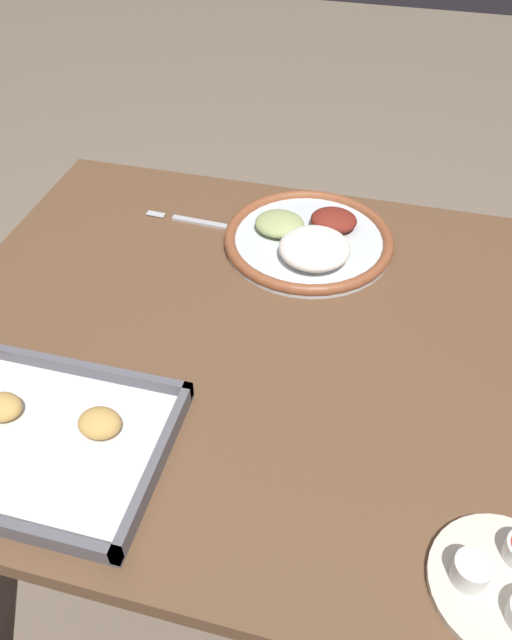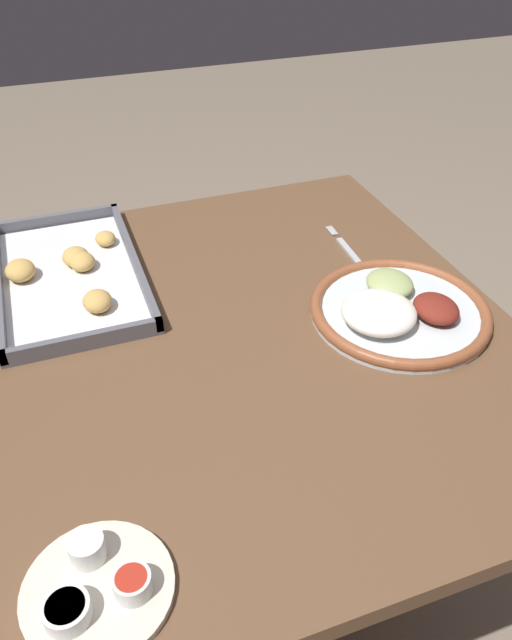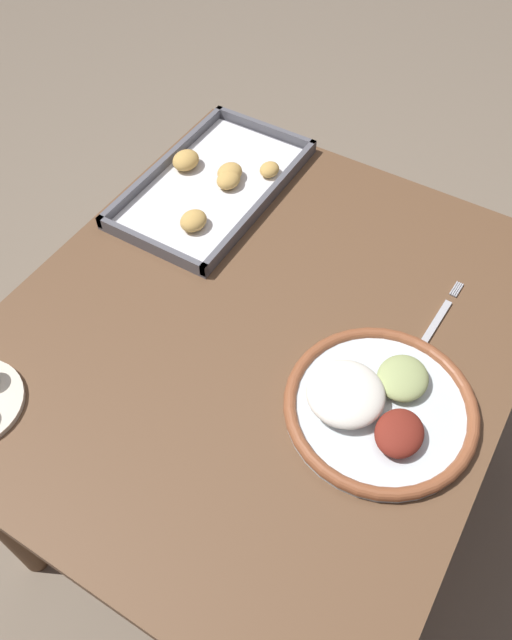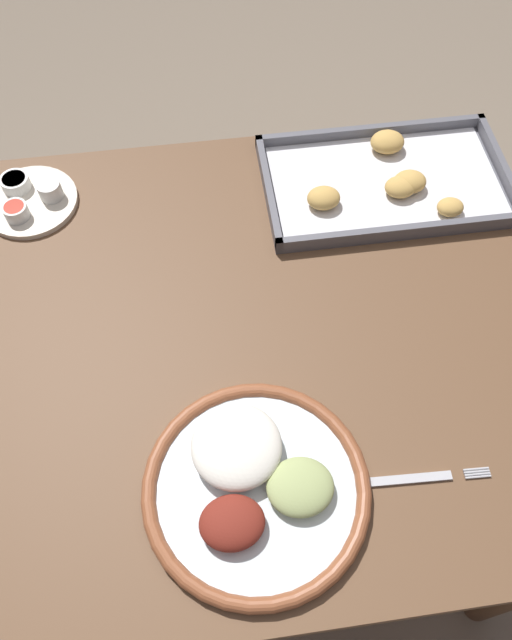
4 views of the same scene
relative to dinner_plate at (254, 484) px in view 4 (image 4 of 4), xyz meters
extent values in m
plane|color=#7A6B59|center=(0.05, 0.24, -0.73)|extent=(8.00, 8.00, 0.00)
cube|color=brown|center=(0.05, 0.24, -0.03)|extent=(0.97, 0.84, 0.03)
cylinder|color=brown|center=(-0.39, 0.61, -0.39)|extent=(0.06, 0.06, 0.68)
cylinder|color=brown|center=(0.48, 0.61, -0.39)|extent=(0.06, 0.06, 0.68)
cylinder|color=silver|center=(0.00, -0.01, -0.01)|extent=(0.30, 0.30, 0.01)
torus|color=brown|center=(0.00, -0.01, 0.00)|extent=(0.30, 0.30, 0.02)
ellipsoid|color=white|center=(-0.02, 0.05, 0.02)|extent=(0.12, 0.12, 0.04)
ellipsoid|color=maroon|center=(-0.03, -0.05, 0.01)|extent=(0.08, 0.07, 0.03)
ellipsoid|color=#9EAD6B|center=(0.06, -0.02, 0.01)|extent=(0.09, 0.08, 0.03)
cube|color=#B2B2B7|center=(0.18, -0.02, -0.01)|extent=(0.17, 0.02, 0.00)
cylinder|color=#B2B2B7|center=(0.30, -0.03, -0.01)|extent=(0.04, 0.00, 0.00)
cylinder|color=#B2B2B7|center=(0.30, -0.02, -0.01)|extent=(0.04, 0.00, 0.00)
cylinder|color=#B2B2B7|center=(0.30, -0.02, -0.01)|extent=(0.04, 0.00, 0.00)
cylinder|color=#B2B2B7|center=(0.30, -0.02, -0.01)|extent=(0.04, 0.00, 0.00)
cylinder|color=beige|center=(-0.32, 0.54, -0.01)|extent=(0.16, 0.16, 0.01)
cylinder|color=silver|center=(-0.34, 0.58, 0.01)|extent=(0.05, 0.05, 0.02)
cylinder|color=#C67F23|center=(-0.34, 0.58, 0.01)|extent=(0.04, 0.04, 0.01)
cylinder|color=silver|center=(-0.33, 0.51, 0.01)|extent=(0.04, 0.04, 0.03)
cylinder|color=#B22819|center=(-0.33, 0.51, 0.02)|extent=(0.03, 0.03, 0.01)
cylinder|color=silver|center=(-0.28, 0.55, 0.01)|extent=(0.04, 0.04, 0.03)
cylinder|color=#593319|center=(-0.28, 0.55, 0.02)|extent=(0.03, 0.03, 0.01)
cube|color=#595960|center=(0.30, 0.50, -0.01)|extent=(0.43, 0.25, 0.01)
cube|color=silver|center=(0.30, 0.50, -0.01)|extent=(0.40, 0.23, 0.00)
cube|color=#595960|center=(0.30, 0.38, 0.00)|extent=(0.43, 0.01, 0.02)
cube|color=#595960|center=(0.30, 0.62, 0.00)|extent=(0.43, 0.01, 0.02)
cube|color=#595960|center=(0.09, 0.50, 0.00)|extent=(0.01, 0.25, 0.02)
cube|color=#595960|center=(0.51, 0.50, 0.00)|extent=(0.01, 0.25, 0.02)
ellipsoid|color=tan|center=(0.32, 0.47, 0.01)|extent=(0.05, 0.05, 0.03)
ellipsoid|color=tan|center=(0.39, 0.42, 0.01)|extent=(0.05, 0.04, 0.02)
ellipsoid|color=tan|center=(0.32, 0.58, 0.01)|extent=(0.06, 0.05, 0.03)
ellipsoid|color=tan|center=(0.34, 0.48, 0.01)|extent=(0.06, 0.05, 0.03)
ellipsoid|color=tan|center=(0.18, 0.47, 0.01)|extent=(0.06, 0.05, 0.03)
camera|label=1|loc=(-0.13, 0.89, 0.65)|focal=35.00mm
camera|label=2|loc=(-0.70, 0.51, 0.62)|focal=35.00mm
camera|label=3|loc=(-0.50, -0.09, 0.84)|focal=35.00mm
camera|label=4|loc=(-0.03, -0.24, 0.80)|focal=35.00mm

